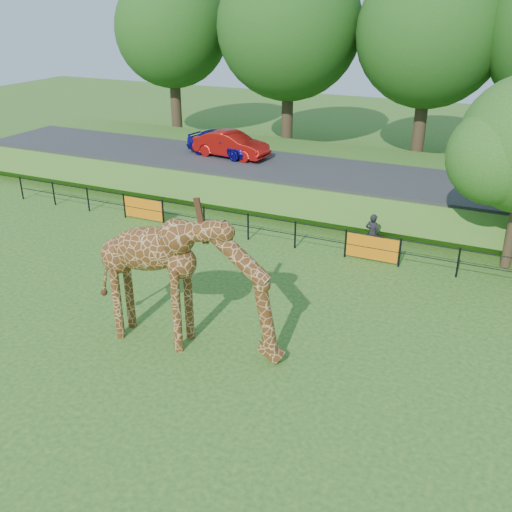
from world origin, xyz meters
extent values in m
plane|color=#235C17|center=(0.00, 0.00, 0.00)|extent=(90.00, 90.00, 0.00)
cube|color=#235C17|center=(0.00, 15.50, 0.65)|extent=(40.00, 9.00, 1.30)
cube|color=#2E2E31|center=(0.00, 14.00, 1.36)|extent=(40.00, 5.00, 0.12)
imported|color=#181296|center=(-6.59, 14.56, 2.07)|extent=(4.04, 2.18, 1.31)
imported|color=#B9110D|center=(-5.99, 14.41, 2.06)|extent=(4.03, 1.76, 1.29)
imported|color=black|center=(2.78, 8.81, 0.78)|extent=(0.62, 0.46, 1.55)
sphere|color=#1E5116|center=(6.58, 8.91, 4.12)|extent=(3.22, 3.22, 3.22)
cylinder|color=#372819|center=(-14.00, 22.00, 2.50)|extent=(0.70, 0.70, 5.00)
sphere|color=#154A13|center=(-14.00, 22.00, 6.98)|extent=(7.20, 7.20, 7.20)
cylinder|color=#372819|center=(-6.00, 22.00, 2.50)|extent=(0.70, 0.70, 5.00)
sphere|color=#154A13|center=(-6.00, 22.00, 7.31)|extent=(8.40, 8.40, 8.40)
cylinder|color=#372819|center=(2.00, 22.00, 2.50)|extent=(0.70, 0.70, 5.00)
sphere|color=#154A13|center=(2.00, 22.00, 7.14)|extent=(7.80, 7.80, 7.80)
camera|label=1|loc=(7.11, -10.98, 8.89)|focal=40.00mm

